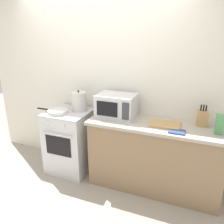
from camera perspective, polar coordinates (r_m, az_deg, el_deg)
ground_plane at (r=3.09m, az=-10.29°, el=-20.67°), size 10.00×10.00×0.00m
back_wall at (r=3.20m, az=2.11°, el=6.33°), size 4.40×0.10×2.50m
lower_cabinet_right at (r=3.04m, az=10.59°, el=-11.24°), size 1.64×0.56×0.88m
countertop_right at (r=2.84m, az=11.16°, el=-3.21°), size 1.70×0.60×0.04m
stove at (r=3.42m, az=-10.58°, el=-7.19°), size 0.60×0.64×0.92m
stock_pot at (r=3.24m, az=-8.43°, el=2.72°), size 0.31×0.22×0.30m
frying_pan at (r=3.20m, az=-13.72°, el=0.12°), size 0.48×0.28×0.05m
microwave at (r=2.96m, az=1.14°, el=1.67°), size 0.50×0.37×0.30m
cutting_board at (r=2.79m, az=13.33°, el=-3.08°), size 0.36×0.26×0.02m
knife_block at (r=2.88m, az=21.97°, el=-1.46°), size 0.13×0.10×0.27m
pasta_box at (r=2.72m, az=25.66°, el=-2.86°), size 0.08×0.08×0.22m
oven_mitt at (r=2.63m, az=16.18°, el=-4.80°), size 0.18×0.14×0.02m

